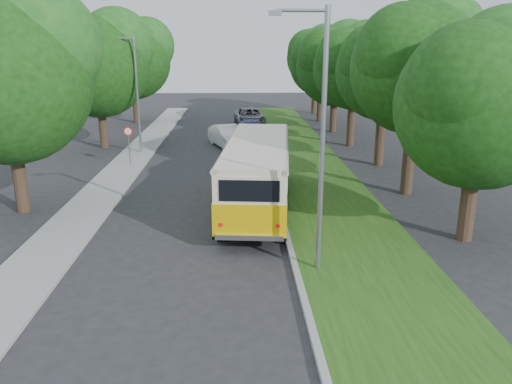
{
  "coord_description": "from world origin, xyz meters",
  "views": [
    {
      "loc": [
        1.74,
        -16.94,
        6.94
      ],
      "look_at": [
        2.49,
        1.48,
        1.5
      ],
      "focal_mm": 35.0,
      "sensor_mm": 36.0,
      "label": 1
    }
  ],
  "objects_px": {
    "lamppost_near": "(320,136)",
    "car_silver": "(239,156)",
    "car_white": "(228,137)",
    "vintage_bus": "(258,175)",
    "lamppost_far": "(136,91)",
    "car_grey": "(250,117)",
    "car_blue": "(249,130)"
  },
  "relations": [
    {
      "from": "lamppost_near",
      "to": "car_silver",
      "type": "bearing_deg",
      "value": 99.09
    },
    {
      "from": "car_white",
      "to": "lamppost_near",
      "type": "bearing_deg",
      "value": -101.29
    },
    {
      "from": "lamppost_near",
      "to": "car_white",
      "type": "distance_m",
      "value": 20.9
    },
    {
      "from": "vintage_bus",
      "to": "car_white",
      "type": "bearing_deg",
      "value": 101.8
    },
    {
      "from": "car_silver",
      "to": "vintage_bus",
      "type": "bearing_deg",
      "value": -81.55
    },
    {
      "from": "lamppost_far",
      "to": "car_silver",
      "type": "height_order",
      "value": "lamppost_far"
    },
    {
      "from": "car_silver",
      "to": "car_grey",
      "type": "distance_m",
      "value": 15.88
    },
    {
      "from": "vintage_bus",
      "to": "car_silver",
      "type": "distance_m",
      "value": 8.12
    },
    {
      "from": "car_silver",
      "to": "car_white",
      "type": "height_order",
      "value": "car_white"
    },
    {
      "from": "car_white",
      "to": "car_blue",
      "type": "distance_m",
      "value": 3.92
    },
    {
      "from": "car_silver",
      "to": "lamppost_far",
      "type": "bearing_deg",
      "value": 151.73
    },
    {
      "from": "car_silver",
      "to": "lamppost_near",
      "type": "bearing_deg",
      "value": -78.0
    },
    {
      "from": "lamppost_far",
      "to": "car_silver",
      "type": "bearing_deg",
      "value": -31.19
    },
    {
      "from": "car_blue",
      "to": "car_grey",
      "type": "bearing_deg",
      "value": 92.89
    },
    {
      "from": "lamppost_far",
      "to": "car_blue",
      "type": "bearing_deg",
      "value": 36.22
    },
    {
      "from": "car_white",
      "to": "car_grey",
      "type": "height_order",
      "value": "car_white"
    },
    {
      "from": "car_white",
      "to": "car_grey",
      "type": "relative_size",
      "value": 0.85
    },
    {
      "from": "lamppost_near",
      "to": "car_white",
      "type": "xyz_separation_m",
      "value": [
        -3.03,
        20.37,
        -3.61
      ]
    },
    {
      "from": "lamppost_far",
      "to": "car_grey",
      "type": "relative_size",
      "value": 1.38
    },
    {
      "from": "car_silver",
      "to": "car_blue",
      "type": "height_order",
      "value": "car_blue"
    },
    {
      "from": "car_silver",
      "to": "car_grey",
      "type": "xyz_separation_m",
      "value": [
        1.12,
        15.84,
        0.12
      ]
    },
    {
      "from": "vintage_bus",
      "to": "car_silver",
      "type": "relative_size",
      "value": 2.74
    },
    {
      "from": "car_grey",
      "to": "car_white",
      "type": "bearing_deg",
      "value": -104.2
    },
    {
      "from": "lamppost_far",
      "to": "car_grey",
      "type": "xyz_separation_m",
      "value": [
        7.7,
        11.86,
        -3.36
      ]
    },
    {
      "from": "lamppost_near",
      "to": "vintage_bus",
      "type": "distance_m",
      "value": 7.24
    },
    {
      "from": "lamppost_near",
      "to": "vintage_bus",
      "type": "relative_size",
      "value": 0.78
    },
    {
      "from": "lamppost_far",
      "to": "car_silver",
      "type": "distance_m",
      "value": 8.44
    },
    {
      "from": "car_grey",
      "to": "lamppost_near",
      "type": "bearing_deg",
      "value": -91.56
    },
    {
      "from": "lamppost_far",
      "to": "car_silver",
      "type": "relative_size",
      "value": 2.0
    },
    {
      "from": "car_silver",
      "to": "car_grey",
      "type": "relative_size",
      "value": 0.69
    },
    {
      "from": "vintage_bus",
      "to": "car_grey",
      "type": "distance_m",
      "value": 23.9
    },
    {
      "from": "lamppost_near",
      "to": "car_grey",
      "type": "xyz_separation_m",
      "value": [
        -1.21,
        30.36,
        -3.61
      ]
    }
  ]
}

